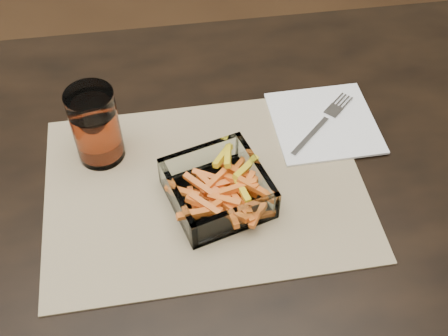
# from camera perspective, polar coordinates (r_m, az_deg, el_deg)

# --- Properties ---
(dining_table) EXTENTS (1.60, 0.90, 0.75)m
(dining_table) POSITION_cam_1_polar(r_m,az_deg,el_deg) (0.84, -4.58, -9.10)
(dining_table) COLOR black
(dining_table) RESTS_ON ground
(placemat) EXTENTS (0.45, 0.34, 0.00)m
(placemat) POSITION_cam_1_polar(r_m,az_deg,el_deg) (0.80, -1.94, -1.90)
(placemat) COLOR tan
(placemat) RESTS_ON dining_table
(glass_bowl) EXTENTS (0.16, 0.16, 0.05)m
(glass_bowl) POSITION_cam_1_polar(r_m,az_deg,el_deg) (0.77, -0.66, -2.26)
(glass_bowl) COLOR white
(glass_bowl) RESTS_ON placemat
(tumbler) EXTENTS (0.07, 0.07, 0.12)m
(tumbler) POSITION_cam_1_polar(r_m,az_deg,el_deg) (0.82, -12.86, 3.98)
(tumbler) COLOR white
(tumbler) RESTS_ON placemat
(napkin) EXTENTS (0.16, 0.16, 0.00)m
(napkin) POSITION_cam_1_polar(r_m,az_deg,el_deg) (0.89, 10.12, 4.58)
(napkin) COLOR white
(napkin) RESTS_ON placemat
(fork) EXTENTS (0.13, 0.12, 0.00)m
(fork) POSITION_cam_1_polar(r_m,az_deg,el_deg) (0.89, 10.08, 4.66)
(fork) COLOR silver
(fork) RESTS_ON napkin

